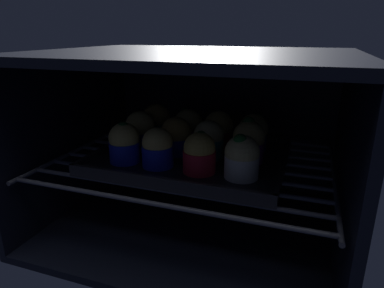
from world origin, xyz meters
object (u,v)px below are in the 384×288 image
muffin_row1_col0 (140,131)px  muffin_row1_col3 (249,142)px  muffin_row0_col0 (124,143)px  muffin_row0_col3 (242,157)px  muffin_row2_col1 (188,127)px  muffin_row2_col2 (218,130)px  muffin_row1_col2 (209,140)px  baking_tray (192,157)px  muffin_row0_col1 (158,148)px  muffin_row2_col0 (157,122)px  muffin_row0_col2 (199,153)px  muffin_row2_col3 (253,132)px  muffin_row1_col1 (176,137)px

muffin_row1_col0 → muffin_row1_col3: 22.71cm
muffin_row0_col0 → muffin_row0_col3: 22.44cm
muffin_row2_col1 → muffin_row2_col2: size_ratio=1.01×
muffin_row0_col0 → muffin_row2_col2: 20.73cm
muffin_row1_col2 → muffin_row2_col1: muffin_row2_col1 is taller
baking_tray → muffin_row2_col2: 9.21cm
muffin_row0_col1 → muffin_row1_col3: size_ratio=0.84×
muffin_row0_col0 → muffin_row1_col3: (22.16, 7.80, 0.30)cm
muffin_row2_col0 → muffin_row0_col2: bearing=-44.6°
muffin_row1_col0 → muffin_row2_col0: same height
muffin_row2_col2 → muffin_row0_col3: bearing=-61.5°
muffin_row0_col1 → muffin_row2_col2: (7.48, 14.90, 0.24)cm
baking_tray → muffin_row2_col1: 9.09cm
muffin_row0_col0 → muffin_row2_col3: (21.77, 15.35, -0.06)cm
muffin_row0_col1 → muffin_row0_col2: size_ratio=0.99×
muffin_row1_col1 → muffin_row1_col2: 6.91cm
muffin_row0_col0 → muffin_row1_col1: muffin_row0_col0 is taller
muffin_row0_col1 → muffin_row1_col1: bearing=85.4°
muffin_row2_col1 → muffin_row2_col0: bearing=178.7°
muffin_row1_col3 → muffin_row0_col2: bearing=-132.4°
baking_tray → muffin_row1_col3: (11.24, 0.29, 4.53)cm
muffin_row0_col1 → muffin_row2_col1: (0.57, 14.75, 0.21)cm
muffin_row1_col0 → muffin_row2_col3: size_ratio=1.08×
muffin_row0_col1 → muffin_row0_col3: muffin_row0_col3 is taller
muffin_row0_col0 → muffin_row2_col0: 15.00cm
baking_tray → muffin_row0_col3: 14.34cm
muffin_row1_col0 → muffin_row2_col1: size_ratio=1.05×
muffin_row1_col0 → muffin_row2_col0: size_ratio=0.99×
muffin_row1_col3 → muffin_row2_col3: (-0.40, 7.54, -0.35)cm
muffin_row0_col0 → muffin_row0_col1: bearing=0.5°
muffin_row0_col2 → muffin_row1_col2: size_ratio=0.99×
muffin_row0_col2 → muffin_row1_col0: size_ratio=0.91×
muffin_row0_col1 → muffin_row1_col0: (-7.41, 7.43, 0.58)cm
muffin_row1_col1 → muffin_row0_col3: bearing=-26.6°
muffin_row0_col2 → muffin_row1_col3: 10.67cm
muffin_row0_col3 → muffin_row1_col2: muffin_row0_col3 is taller
muffin_row1_col0 → baking_tray: bearing=0.1°
muffin_row1_col3 → muffin_row2_col1: size_ratio=1.12×
muffin_row0_col1 → muffin_row1_col0: bearing=134.9°
muffin_row1_col0 → muffin_row0_col2: bearing=-26.0°
muffin_row2_col2 → muffin_row1_col3: bearing=-42.5°
muffin_row1_col0 → muffin_row1_col1: bearing=0.3°
muffin_row0_col1 → muffin_row1_col3: bearing=26.8°
baking_tray → muffin_row1_col3: 12.13cm
muffin_row1_col1 → muffin_row1_col3: 14.70cm
muffin_row0_col0 → muffin_row2_col0: bearing=91.1°
muffin_row1_col2 → muffin_row2_col0: 16.47cm
muffin_row1_col2 → muffin_row2_col1: 10.06cm
muffin_row2_col1 → muffin_row2_col2: 6.91cm
muffin_row2_col0 → muffin_row2_col2: size_ratio=1.07×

